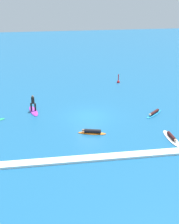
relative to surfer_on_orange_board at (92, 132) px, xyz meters
The scene contains 7 objects.
ground_plane 3.97m from the surfer_on_orange_board, 84.61° to the left, with size 120.00×120.00×0.00m, color #195684.
surfer_on_orange_board is the anchor object (origin of this frame).
surfer_on_purple_board 8.22m from the surfer_on_orange_board, 130.50° to the left, with size 1.33×3.08×1.81m.
surfer_on_white_board 7.10m from the surfer_on_orange_board, 17.12° to the right, with size 0.83×3.30×0.40m.
surfer_on_blue_board 7.89m from the surfer_on_orange_board, 25.79° to the left, with size 2.48×2.35×0.39m.
marker_buoy 16.09m from the surfer_on_orange_board, 67.89° to the left, with size 0.39×0.39×1.28m.
wave_crest 4.47m from the surfer_on_orange_board, 85.22° to the right, with size 22.89×0.90×0.18m, color white.
Camera 1 is at (-4.60, -29.78, 13.00)m, focal length 51.14 mm.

